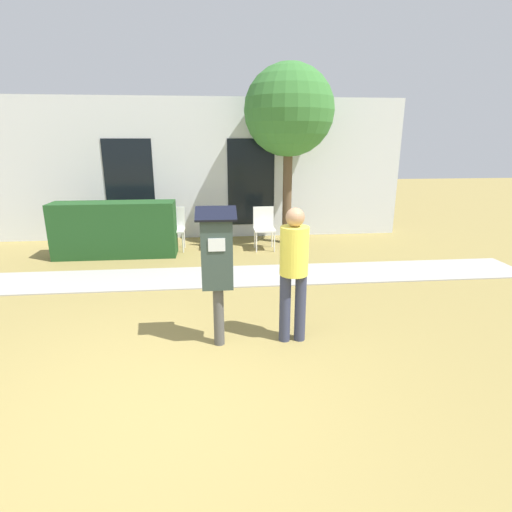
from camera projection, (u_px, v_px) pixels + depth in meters
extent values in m
plane|color=olive|center=(157.00, 406.00, 3.55)|extent=(40.00, 40.00, 0.00)
cube|color=#A3A099|center=(185.00, 278.00, 6.82)|extent=(12.00, 1.10, 0.02)
cube|color=silver|center=(191.00, 170.00, 9.32)|extent=(10.00, 0.24, 3.20)
cube|color=black|center=(130.00, 184.00, 9.15)|extent=(1.10, 0.02, 2.00)
cube|color=black|center=(251.00, 183.00, 9.41)|extent=(1.10, 0.02, 2.00)
cylinder|color=#4C4C4C|center=(219.00, 316.00, 4.55)|extent=(0.12, 0.12, 0.70)
cube|color=#2D3D38|center=(217.00, 253.00, 4.33)|extent=(0.34, 0.22, 0.80)
cube|color=silver|center=(217.00, 245.00, 4.19)|extent=(0.18, 0.01, 0.14)
cube|color=black|center=(216.00, 214.00, 4.21)|extent=(0.44, 0.31, 0.12)
cylinder|color=#333851|center=(285.00, 308.00, 4.61)|extent=(0.13, 0.13, 0.82)
cylinder|color=#333851|center=(300.00, 307.00, 4.63)|extent=(0.13, 0.13, 0.82)
cylinder|color=#EADB4C|center=(294.00, 251.00, 4.43)|extent=(0.32, 0.32, 0.55)
sphere|color=tan|center=(295.00, 217.00, 4.32)|extent=(0.21, 0.21, 0.21)
cylinder|color=white|center=(164.00, 243.00, 8.28)|extent=(0.03, 0.03, 0.42)
cylinder|color=white|center=(183.00, 243.00, 8.31)|extent=(0.03, 0.03, 0.42)
cylinder|color=white|center=(167.00, 239.00, 8.64)|extent=(0.03, 0.03, 0.42)
cylinder|color=white|center=(184.00, 238.00, 8.68)|extent=(0.03, 0.03, 0.42)
cube|color=white|center=(174.00, 230.00, 8.41)|extent=(0.44, 0.44, 0.04)
cube|color=white|center=(174.00, 217.00, 8.54)|extent=(0.44, 0.04, 0.44)
cylinder|color=white|center=(211.00, 242.00, 8.36)|extent=(0.03, 0.03, 0.42)
cylinder|color=white|center=(229.00, 242.00, 8.40)|extent=(0.03, 0.03, 0.42)
cylinder|color=white|center=(211.00, 238.00, 8.72)|extent=(0.03, 0.03, 0.42)
cylinder|color=white|center=(228.00, 237.00, 8.76)|extent=(0.03, 0.03, 0.42)
cube|color=white|center=(219.00, 229.00, 8.50)|extent=(0.44, 0.44, 0.04)
cube|color=white|center=(219.00, 216.00, 8.62)|extent=(0.44, 0.04, 0.44)
cylinder|color=white|center=(256.00, 242.00, 8.33)|extent=(0.03, 0.03, 0.42)
cylinder|color=white|center=(274.00, 242.00, 8.37)|extent=(0.03, 0.03, 0.42)
cylinder|color=white|center=(255.00, 238.00, 8.70)|extent=(0.03, 0.03, 0.42)
cylinder|color=white|center=(272.00, 238.00, 8.73)|extent=(0.03, 0.03, 0.42)
cube|color=white|center=(264.00, 230.00, 8.47)|extent=(0.44, 0.44, 0.04)
cube|color=white|center=(263.00, 217.00, 8.59)|extent=(0.44, 0.04, 0.44)
cube|color=#1E471E|center=(115.00, 230.00, 7.96)|extent=(2.39, 0.60, 1.10)
cylinder|color=brown|center=(287.00, 195.00, 8.87)|extent=(0.20, 0.20, 2.20)
sphere|color=#387533|center=(289.00, 110.00, 8.38)|extent=(1.90, 1.90, 1.90)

